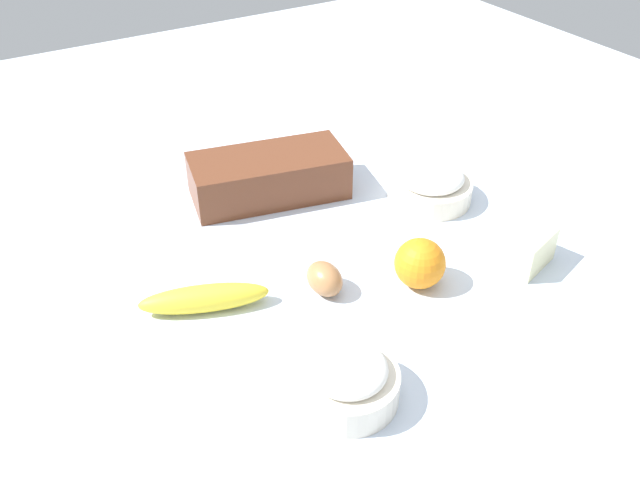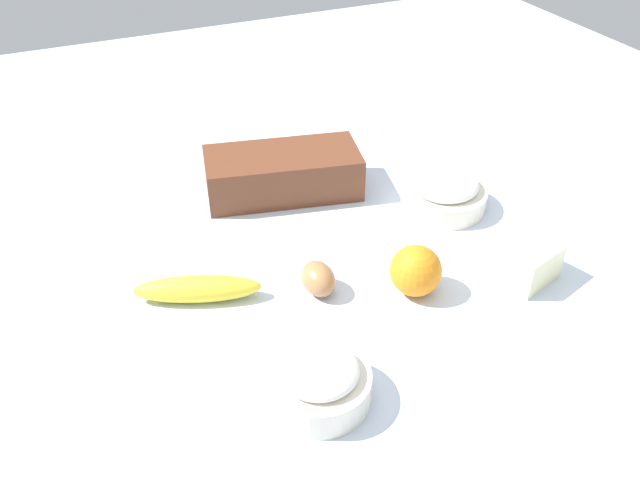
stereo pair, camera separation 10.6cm
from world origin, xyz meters
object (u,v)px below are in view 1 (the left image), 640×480
(flour_bowl, at_px, (347,380))
(banana, at_px, (204,298))
(egg_near_butter, at_px, (325,279))
(orange_fruit, at_px, (420,263))
(loaf_pan, at_px, (269,175))
(sugar_bowl, at_px, (430,185))
(butter_block, at_px, (525,248))

(flour_bowl, xyz_separation_m, banana, (-0.09, 0.25, -0.01))
(flour_bowl, bearing_deg, banana, 109.23)
(flour_bowl, distance_m, egg_near_butter, 0.21)
(orange_fruit, bearing_deg, egg_near_butter, 156.24)
(loaf_pan, distance_m, orange_fruit, 0.36)
(sugar_bowl, bearing_deg, egg_near_butter, -157.42)
(loaf_pan, height_order, egg_near_butter, loaf_pan)
(loaf_pan, bearing_deg, butter_block, -45.33)
(loaf_pan, xyz_separation_m, sugar_bowl, (0.24, -0.17, -0.01))
(orange_fruit, bearing_deg, banana, 159.34)
(egg_near_butter, bearing_deg, sugar_bowl, 22.58)
(banana, bearing_deg, egg_near_butter, -18.15)
(sugar_bowl, height_order, banana, sugar_bowl)
(flour_bowl, relative_size, orange_fruit, 1.68)
(banana, height_order, egg_near_butter, egg_near_butter)
(sugar_bowl, relative_size, butter_block, 1.69)
(banana, distance_m, orange_fruit, 0.33)
(egg_near_butter, bearing_deg, orange_fruit, -23.76)
(sugar_bowl, bearing_deg, flour_bowl, -140.45)
(loaf_pan, xyz_separation_m, butter_block, (0.25, -0.40, -0.01))
(loaf_pan, relative_size, orange_fruit, 3.84)
(loaf_pan, distance_m, flour_bowl, 0.51)
(flour_bowl, relative_size, banana, 0.69)
(sugar_bowl, height_order, butter_block, sugar_bowl)
(flour_bowl, distance_m, banana, 0.26)
(sugar_bowl, relative_size, egg_near_butter, 2.26)
(flour_bowl, xyz_separation_m, butter_block, (0.39, 0.09, -0.00))
(sugar_bowl, distance_m, orange_fruit, 0.25)
(flour_bowl, distance_m, butter_block, 0.40)
(loaf_pan, xyz_separation_m, banana, (-0.23, -0.24, -0.02))
(sugar_bowl, relative_size, banana, 0.80)
(flour_bowl, relative_size, sugar_bowl, 0.87)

